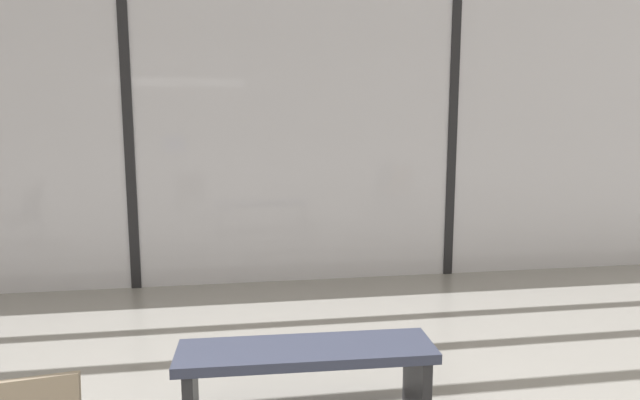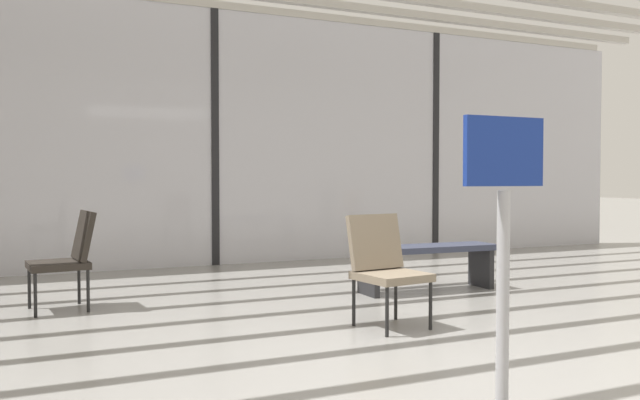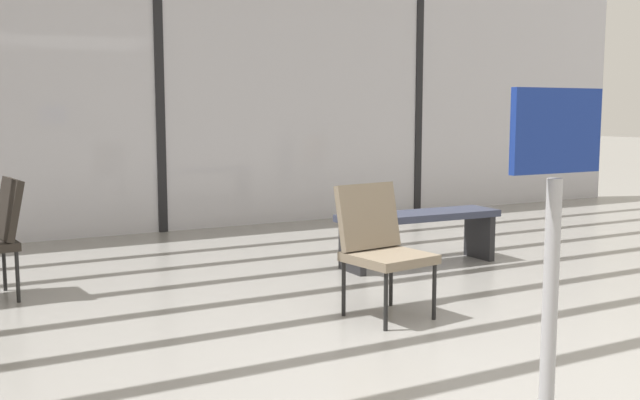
% 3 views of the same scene
% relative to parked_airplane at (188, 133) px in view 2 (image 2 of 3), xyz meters
% --- Properties ---
extents(ground_plane, '(60.00, 60.00, 0.00)m').
position_rel_parked_airplane_xyz_m(ground_plane, '(-0.91, -10.89, -2.16)').
color(ground_plane, gray).
extents(glass_curtain_wall, '(14.00, 0.08, 3.41)m').
position_rel_parked_airplane_xyz_m(glass_curtain_wall, '(-0.91, -5.69, -0.46)').
color(glass_curtain_wall, silver).
rests_on(glass_curtain_wall, ground).
extents(window_mullion_1, '(0.10, 0.12, 3.41)m').
position_rel_parked_airplane_xyz_m(window_mullion_1, '(-0.91, -5.69, -0.46)').
color(window_mullion_1, black).
rests_on(window_mullion_1, ground).
extents(window_mullion_2, '(0.10, 0.12, 3.41)m').
position_rel_parked_airplane_xyz_m(window_mullion_2, '(2.59, -5.69, -0.46)').
color(window_mullion_2, black).
rests_on(window_mullion_2, ground).
extents(parked_airplane, '(11.13, 4.33, 4.33)m').
position_rel_parked_airplane_xyz_m(parked_airplane, '(0.00, 0.00, 0.00)').
color(parked_airplane, '#B2BCD6').
rests_on(parked_airplane, ground).
extents(lounge_chair_0, '(0.55, 0.59, 0.87)m').
position_rel_parked_airplane_xyz_m(lounge_chair_0, '(-0.61, -9.73, -1.67)').
color(lounge_chair_0, '#7F705B').
rests_on(lounge_chair_0, ground).
extents(lounge_chair_1, '(0.58, 0.54, 0.87)m').
position_rel_parked_airplane_xyz_m(lounge_chair_1, '(-2.85, -8.05, -1.67)').
color(lounge_chair_1, '#28231E').
rests_on(lounge_chair_1, ground).
extents(waiting_bench, '(1.51, 0.45, 0.47)m').
position_rel_parked_airplane_xyz_m(waiting_bench, '(0.56, -8.56, -1.80)').
color(waiting_bench, '#33384C').
rests_on(waiting_bench, ground).
extents(info_sign, '(0.44, 0.32, 1.44)m').
position_rel_parked_airplane_xyz_m(info_sign, '(-1.13, -11.73, -1.49)').
color(info_sign, '#333333').
rests_on(info_sign, ground).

